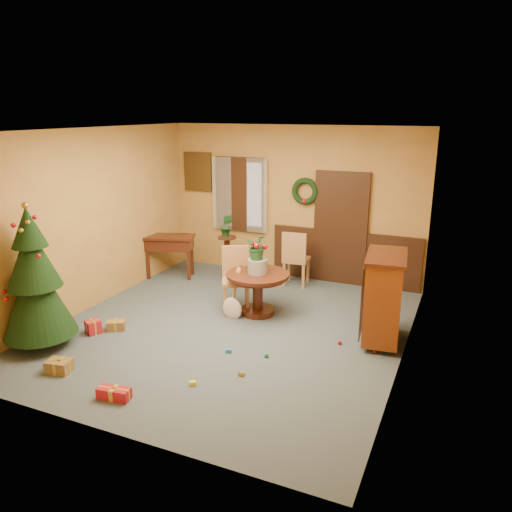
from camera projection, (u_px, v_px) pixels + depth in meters
The scene contains 21 objects.
room_envelope at pixel (302, 221), 9.49m from camera, with size 5.50×5.50×5.50m.
dining_table at pixel (258, 286), 7.91m from camera, with size 1.00×1.00×0.69m.
urn at pixel (258, 266), 7.82m from camera, with size 0.31×0.31×0.23m, color slate.
centerpiece_plant at pixel (258, 247), 7.73m from camera, with size 0.37×0.32×0.42m, color #1E4C23.
chair_near at pixel (236, 276), 8.16m from camera, with size 0.60×0.60×1.03m.
chair_far at pixel (295, 257), 9.18m from camera, with size 0.49×0.49×1.04m.
guitar at pixel (232, 295), 7.79m from camera, with size 0.32×0.15×0.76m, color beige, non-canonical shape.
plant_stand at pixel (227, 254), 9.37m from camera, with size 0.35×0.35×0.89m.
stand_plant at pixel (227, 225), 9.22m from camera, with size 0.23×0.19×0.43m, color #19471E.
christmas_tree at pixel (35, 280), 6.71m from camera, with size 0.98×0.98×2.03m.
writing_desk at pixel (170, 246), 9.65m from camera, with size 1.04×0.75×0.83m.
sideboard at pixel (384, 296), 6.91m from camera, with size 0.64×1.05×1.28m.
gift_a at pixel (59, 366), 6.25m from camera, with size 0.33×0.27×0.16m.
gift_b at pixel (93, 327), 7.32m from camera, with size 0.26×0.26×0.20m.
gift_c at pixel (116, 325), 7.45m from camera, with size 0.31×0.29×0.14m.
gift_d at pixel (114, 393), 5.67m from camera, with size 0.40×0.21×0.14m.
toy_a at pixel (229, 351), 6.75m from camera, with size 0.08×0.05×0.05m, color #296AB5.
toy_b at pixel (266, 355), 6.63m from camera, with size 0.06×0.06×0.06m, color #24853B.
toy_c at pixel (193, 383), 5.96m from camera, with size 0.08×0.05×0.05m, color yellow.
toy_d at pixel (340, 342), 6.99m from camera, with size 0.06×0.06×0.06m, color red.
toy_e at pixel (242, 374), 6.17m from camera, with size 0.08×0.05×0.05m, color gold.
Camera 1 is at (3.12, -6.16, 3.17)m, focal length 35.00 mm.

